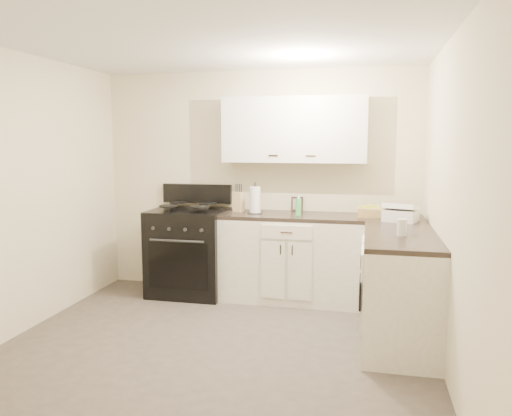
% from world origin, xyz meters
% --- Properties ---
extents(floor, '(3.60, 3.60, 0.00)m').
position_xyz_m(floor, '(0.00, 0.00, 0.00)').
color(floor, '#473F38').
rests_on(floor, ground).
extents(ceiling, '(3.60, 3.60, 0.00)m').
position_xyz_m(ceiling, '(0.00, 0.00, 2.50)').
color(ceiling, white).
rests_on(ceiling, wall_back).
extents(wall_back, '(3.60, 0.00, 3.60)m').
position_xyz_m(wall_back, '(0.00, 1.80, 1.25)').
color(wall_back, '#F0E3BE').
rests_on(wall_back, ground).
extents(wall_right, '(0.00, 3.60, 3.60)m').
position_xyz_m(wall_right, '(1.80, 0.00, 1.25)').
color(wall_right, '#F0E3BE').
rests_on(wall_right, ground).
extents(wall_left, '(0.00, 3.60, 3.60)m').
position_xyz_m(wall_left, '(-1.80, 0.00, 1.25)').
color(wall_left, '#F0E3BE').
rests_on(wall_left, ground).
extents(wall_front, '(3.60, 0.00, 3.60)m').
position_xyz_m(wall_front, '(0.00, -1.80, 1.25)').
color(wall_front, '#F0E3BE').
rests_on(wall_front, ground).
extents(base_cabinets_back, '(1.55, 0.60, 0.90)m').
position_xyz_m(base_cabinets_back, '(0.43, 1.50, 0.45)').
color(base_cabinets_back, white).
rests_on(base_cabinets_back, floor).
extents(base_cabinets_right, '(0.60, 1.90, 0.90)m').
position_xyz_m(base_cabinets_right, '(1.50, 0.85, 0.45)').
color(base_cabinets_right, white).
rests_on(base_cabinets_right, floor).
extents(countertop_back, '(1.55, 0.60, 0.04)m').
position_xyz_m(countertop_back, '(0.43, 1.50, 0.92)').
color(countertop_back, black).
rests_on(countertop_back, base_cabinets_back).
extents(countertop_right, '(0.60, 1.90, 0.04)m').
position_xyz_m(countertop_right, '(1.50, 0.85, 0.92)').
color(countertop_right, black).
rests_on(countertop_right, base_cabinets_right).
extents(upper_cabinets, '(1.55, 0.30, 0.70)m').
position_xyz_m(upper_cabinets, '(0.43, 1.65, 1.84)').
color(upper_cabinets, silver).
rests_on(upper_cabinets, wall_back).
extents(stove, '(0.83, 0.71, 1.00)m').
position_xyz_m(stove, '(-0.73, 1.48, 0.46)').
color(stove, black).
rests_on(stove, floor).
extents(knife_block, '(0.12, 0.12, 0.22)m').
position_xyz_m(knife_block, '(-0.18, 1.57, 1.05)').
color(knife_block, '#D7BA84').
rests_on(knife_block, countertop_back).
extents(paper_towel, '(0.13, 0.13, 0.29)m').
position_xyz_m(paper_towel, '(0.03, 1.49, 1.08)').
color(paper_towel, white).
rests_on(paper_towel, countertop_back).
extents(soap_bottle, '(0.07, 0.07, 0.18)m').
position_xyz_m(soap_bottle, '(0.51, 1.43, 1.03)').
color(soap_bottle, '#46B65A').
rests_on(soap_bottle, countertop_back).
extents(picture_frame, '(0.13, 0.04, 0.16)m').
position_xyz_m(picture_frame, '(0.45, 1.76, 1.02)').
color(picture_frame, black).
rests_on(picture_frame, countertop_back).
extents(wicker_basket, '(0.27, 0.18, 0.09)m').
position_xyz_m(wicker_basket, '(1.26, 1.51, 0.98)').
color(wicker_basket, tan).
rests_on(wicker_basket, countertop_right).
extents(countertop_grill, '(0.38, 0.37, 0.11)m').
position_xyz_m(countertop_grill, '(1.54, 1.28, 1.00)').
color(countertop_grill, white).
rests_on(countertop_grill, countertop_right).
extents(glass_jar, '(0.08, 0.08, 0.14)m').
position_xyz_m(glass_jar, '(1.50, 0.49, 1.01)').
color(glass_jar, silver).
rests_on(glass_jar, countertop_right).
extents(oven_mitt_near, '(0.02, 0.14, 0.24)m').
position_xyz_m(oven_mitt_near, '(1.18, 0.37, 0.45)').
color(oven_mitt_near, black).
rests_on(oven_mitt_near, base_cabinets_right).
extents(oven_mitt_far, '(0.02, 0.13, 0.23)m').
position_xyz_m(oven_mitt_far, '(1.18, 0.55, 0.45)').
color(oven_mitt_far, black).
rests_on(oven_mitt_far, base_cabinets_right).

